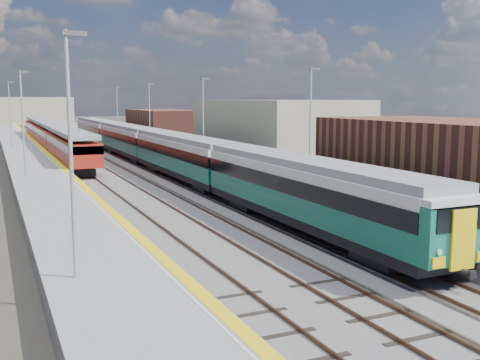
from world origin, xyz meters
TOP-DOWN VIEW (x-y plane):
  - ground at (0.00, 50.00)m, footprint 320.00×320.00m
  - ballast_bed at (-2.25, 52.50)m, footprint 10.50×155.00m
  - tracks at (-1.65, 54.18)m, footprint 8.96×160.00m
  - platform_right at (5.28, 52.49)m, footprint 4.70×155.00m
  - platform_left at (-9.05, 52.49)m, footprint 4.30×155.00m
  - green_train at (1.50, 42.47)m, footprint 2.77×77.11m
  - red_train at (-5.50, 63.89)m, footprint 2.76×55.97m
  - tree_d at (23.46, 62.79)m, footprint 4.29×4.29m

SIDE VIEW (x-z plane):
  - ground at x=0.00m, z-range 0.00..0.00m
  - ballast_bed at x=-2.25m, z-range 0.00..0.06m
  - tracks at x=-1.65m, z-range 0.02..0.19m
  - platform_left at x=-9.05m, z-range -3.74..4.78m
  - platform_right at x=5.28m, z-range -3.72..4.80m
  - red_train at x=-5.50m, z-range 0.32..3.80m
  - green_train at x=1.50m, z-range 0.62..3.67m
  - tree_d at x=23.46m, z-range 0.75..6.57m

